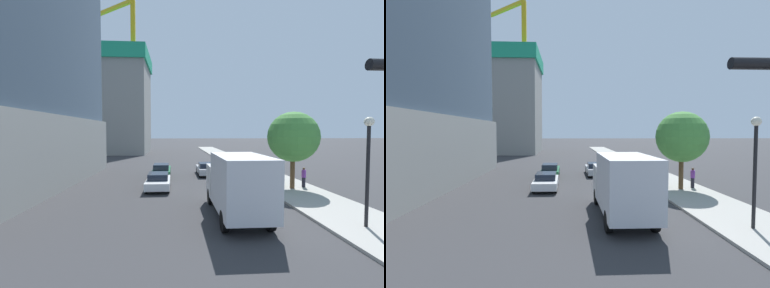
# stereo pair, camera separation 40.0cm
# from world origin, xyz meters

# --- Properties ---
(sidewalk) EXTENTS (4.54, 120.00, 0.15)m
(sidewalk) POSITION_xyz_m (8.28, 20.00, 0.07)
(sidewalk) COLOR #9E9B93
(sidewalk) RESTS_ON ground
(construction_building) EXTENTS (13.11, 15.64, 32.18)m
(construction_building) POSITION_xyz_m (-13.38, 59.75, 12.51)
(construction_building) COLOR gray
(construction_building) RESTS_ON ground
(street_lamp) EXTENTS (0.44, 0.44, 5.24)m
(street_lamp) POSITION_xyz_m (7.92, 11.91, 3.63)
(street_lamp) COLOR black
(street_lamp) RESTS_ON sidewalk
(street_tree) EXTENTS (4.02, 4.02, 6.17)m
(street_tree) POSITION_xyz_m (8.25, 20.36, 4.30)
(street_tree) COLOR brown
(street_tree) RESTS_ON sidewalk
(car_white) EXTENTS (1.90, 4.13, 1.32)m
(car_white) POSITION_xyz_m (-2.56, 21.43, 0.67)
(car_white) COLOR silver
(car_white) RESTS_ON ground
(car_silver) EXTENTS (1.78, 4.55, 1.36)m
(car_silver) POSITION_xyz_m (2.18, 28.23, 0.67)
(car_silver) COLOR #B7B7BC
(car_silver) RESTS_ON ground
(car_green) EXTENTS (1.80, 4.70, 1.46)m
(car_green) POSITION_xyz_m (-2.56, 26.99, 0.72)
(car_green) COLOR #1E6638
(car_green) RESTS_ON ground
(box_truck) EXTENTS (2.49, 6.83, 3.48)m
(box_truck) POSITION_xyz_m (2.18, 14.05, 1.90)
(box_truck) COLOR silver
(box_truck) RESTS_ON ground
(pedestrian_purple_shirt) EXTENTS (0.34, 0.34, 1.64)m
(pedestrian_purple_shirt) POSITION_xyz_m (9.39, 20.73, 0.98)
(pedestrian_purple_shirt) COLOR black
(pedestrian_purple_shirt) RESTS_ON sidewalk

